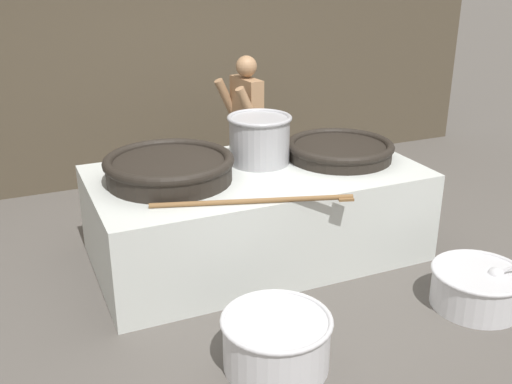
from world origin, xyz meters
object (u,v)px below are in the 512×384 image
prep_bowl_meat (276,339)px  giant_wok_near (169,167)px  giant_wok_far (340,149)px  stock_pot (259,138)px  prep_bowl_vegetables (478,286)px  cook (246,124)px

prep_bowl_meat → giant_wok_near: bearing=98.4°
prep_bowl_meat → giant_wok_far: bearing=48.2°
giant_wok_near → giant_wok_far: 1.64m
stock_pot → prep_bowl_meat: (-0.65, -1.75, -0.86)m
giant_wok_near → stock_pot: bearing=8.0°
giant_wok_near → giant_wok_far: size_ratio=1.09×
giant_wok_near → prep_bowl_vegetables: 2.69m
cook → stock_pot: bearing=67.3°
giant_wok_near → cook: 1.74m
giant_wok_near → prep_bowl_meat: size_ratio=1.45×
giant_wok_near → prep_bowl_meat: 1.81m
stock_pot → giant_wok_near: bearing=-172.0°
giant_wok_near → prep_bowl_vegetables: size_ratio=1.27×
stock_pot → prep_bowl_vegetables: stock_pot is taller
stock_pot → prep_bowl_meat: 2.06m
giant_wok_far → prep_bowl_vegetables: (0.39, -1.53, -0.74)m
stock_pot → cook: size_ratio=0.36×
giant_wok_far → prep_bowl_meat: 2.22m
cook → prep_bowl_vegetables: cook is taller
stock_pot → prep_bowl_vegetables: 2.24m
giant_wok_far → cook: cook is taller
prep_bowl_vegetables → prep_bowl_meat: bearing=-178.7°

